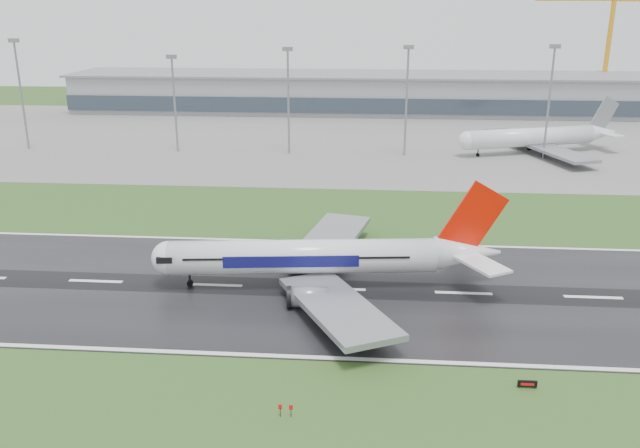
{
  "coord_description": "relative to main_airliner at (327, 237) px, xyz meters",
  "views": [
    {
      "loc": [
        4.86,
        -97.1,
        43.64
      ],
      "look_at": [
        -3.77,
        12.0,
        7.0
      ],
      "focal_mm": 37.08,
      "sensor_mm": 36.0,
      "label": 1
    }
  ],
  "objects": [
    {
      "name": "main_airliner",
      "position": [
        0.0,
        0.0,
        0.0
      ],
      "size": [
        61.5,
        59.14,
        16.56
      ],
      "primitive_type": null,
      "rotation": [
        0.0,
        0.0,
        0.11
      ],
      "color": "silver",
      "rests_on": "runway"
    },
    {
      "name": "floodmast_3",
      "position": [
        16.61,
        98.3,
        7.19
      ],
      "size": [
        0.64,
        0.64,
        31.13
      ],
      "primitive_type": "cylinder",
      "color": "gray",
      "rests_on": "ground"
    },
    {
      "name": "runway",
      "position": [
        1.78,
        -1.7,
        -8.33
      ],
      "size": [
        400.0,
        45.0,
        0.1
      ],
      "primitive_type": "cube",
      "color": "black",
      "rests_on": "ground"
    },
    {
      "name": "ground",
      "position": [
        1.78,
        -1.7,
        -8.38
      ],
      "size": [
        520.0,
        520.0,
        0.0
      ],
      "primitive_type": "plane",
      "color": "#284A1B",
      "rests_on": "ground"
    },
    {
      "name": "tower_crane",
      "position": [
        105.47,
        198.3,
        15.73
      ],
      "size": [
        49.01,
        10.11,
        48.21
      ],
      "primitive_type": null,
      "rotation": [
        0.0,
        0.0,
        0.15
      ],
      "color": "orange",
      "rests_on": "ground"
    },
    {
      "name": "runway_sign",
      "position": [
        25.9,
        -28.53,
        -7.86
      ],
      "size": [
        2.31,
        0.31,
        1.04
      ],
      "primitive_type": null,
      "rotation": [
        0.0,
        0.0,
        -0.02
      ],
      "color": "black",
      "rests_on": "ground"
    },
    {
      "name": "floodmast_1",
      "position": [
        -53.16,
        98.3,
        5.63
      ],
      "size": [
        0.64,
        0.64,
        28.02
      ],
      "primitive_type": "cylinder",
      "color": "gray",
      "rests_on": "ground"
    },
    {
      "name": "apron",
      "position": [
        1.78,
        123.3,
        -8.34
      ],
      "size": [
        400.0,
        130.0,
        0.08
      ],
      "primitive_type": "cube",
      "color": "slate",
      "rests_on": "ground"
    },
    {
      "name": "parked_airliner",
      "position": [
        56.63,
        104.68,
        -0.35
      ],
      "size": [
        67.73,
        65.42,
        15.9
      ],
      "primitive_type": null,
      "rotation": [
        0.0,
        0.0,
        0.33
      ],
      "color": "silver",
      "rests_on": "apron"
    },
    {
      "name": "terminal",
      "position": [
        1.78,
        183.3,
        -0.88
      ],
      "size": [
        240.0,
        36.0,
        15.0
      ],
      "primitive_type": "cube",
      "color": "gray",
      "rests_on": "ground"
    },
    {
      "name": "floodmast_2",
      "position": [
        -18.43,
        98.3,
        6.83
      ],
      "size": [
        0.64,
        0.64,
        30.41
      ],
      "primitive_type": "cylinder",
      "color": "gray",
      "rests_on": "ground"
    },
    {
      "name": "floodmast_4",
      "position": [
        57.65,
        98.3,
        7.38
      ],
      "size": [
        0.64,
        0.64,
        31.52
      ],
      "primitive_type": "cylinder",
      "color": "gray",
      "rests_on": "ground"
    },
    {
      "name": "floodmast_0",
      "position": [
        -101.12,
        98.3,
        7.87
      ],
      "size": [
        0.64,
        0.64,
        32.49
      ],
      "primitive_type": "cylinder",
      "color": "gray",
      "rests_on": "ground"
    }
  ]
}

